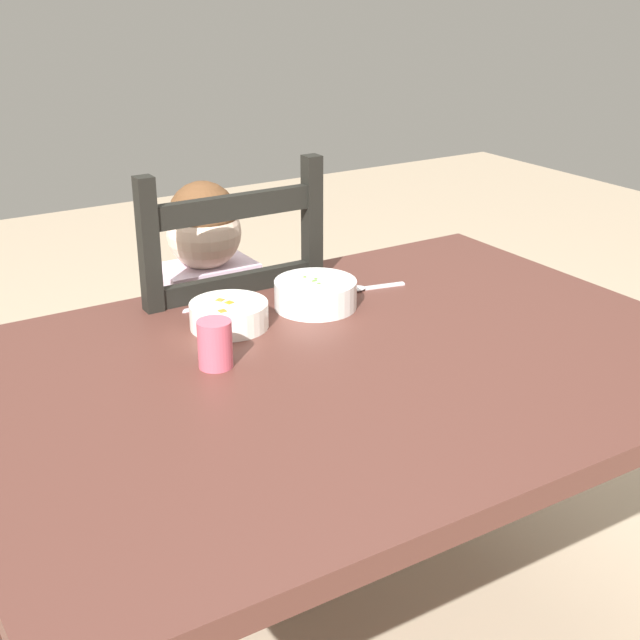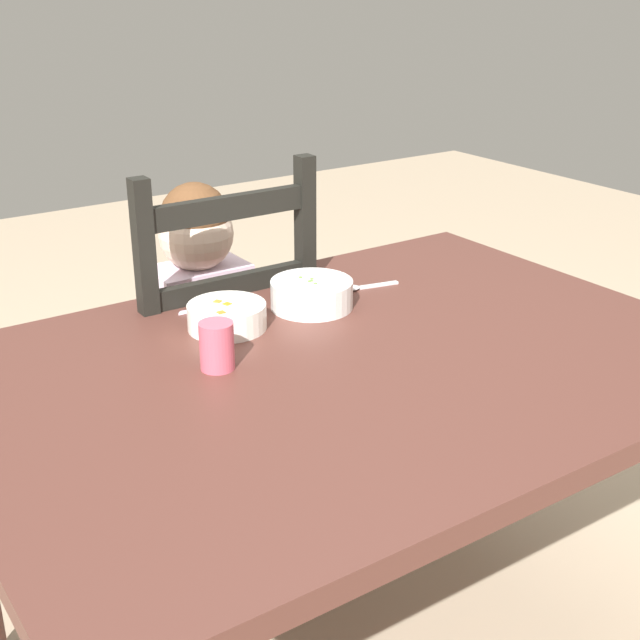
{
  "view_description": "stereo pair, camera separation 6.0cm",
  "coord_description": "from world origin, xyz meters",
  "views": [
    {
      "loc": [
        -0.79,
        -1.17,
        1.4
      ],
      "look_at": [
        -0.01,
        0.07,
        0.79
      ],
      "focal_mm": 48.47,
      "sensor_mm": 36.0,
      "label": 1
    },
    {
      "loc": [
        -0.84,
        -1.14,
        1.4
      ],
      "look_at": [
        -0.01,
        0.07,
        0.79
      ],
      "focal_mm": 48.47,
      "sensor_mm": 36.0,
      "label": 2
    }
  ],
  "objects": [
    {
      "name": "bowl_of_carrots",
      "position": [
        -0.11,
        0.24,
        0.77
      ],
      "size": [
        0.15,
        0.15,
        0.05
      ],
      "color": "white",
      "rests_on": "dining_table"
    },
    {
      "name": "dining_chair",
      "position": [
        -0.01,
        0.53,
        0.47
      ],
      "size": [
        0.42,
        0.42,
        1.02
      ],
      "color": "black",
      "rests_on": "ground"
    },
    {
      "name": "bowl_of_peas",
      "position": [
        0.09,
        0.24,
        0.77
      ],
      "size": [
        0.17,
        0.17,
        0.06
      ],
      "color": "white",
      "rests_on": "dining_table"
    },
    {
      "name": "drinking_cup",
      "position": [
        -0.21,
        0.09,
        0.78
      ],
      "size": [
        0.06,
        0.06,
        0.09
      ],
      "primitive_type": "cylinder",
      "color": "#D9596E",
      "rests_on": "dining_table"
    },
    {
      "name": "child_figure",
      "position": [
        -0.01,
        0.53,
        0.63
      ],
      "size": [
        0.32,
        0.31,
        0.95
      ],
      "color": "silver",
      "rests_on": "ground"
    },
    {
      "name": "dining_table",
      "position": [
        0.0,
        0.0,
        0.64
      ],
      "size": [
        1.37,
        0.98,
        0.74
      ],
      "color": "#532E26",
      "rests_on": "ground"
    },
    {
      "name": "spoon",
      "position": [
        0.23,
        0.27,
        0.74
      ],
      "size": [
        0.14,
        0.05,
        0.01
      ],
      "color": "silver",
      "rests_on": "dining_table"
    }
  ]
}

